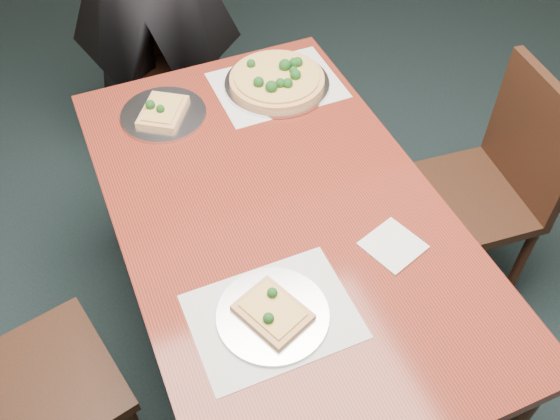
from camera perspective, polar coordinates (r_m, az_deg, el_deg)
name	(u,v)px	position (r m, az deg, el deg)	size (l,w,h in m)	color
ground	(307,371)	(2.33, 2.47, -14.50)	(8.00, 8.00, 0.00)	black
dining_table	(280,231)	(1.84, 0.00, -1.89)	(0.90, 1.50, 0.75)	#5C1A12
chair_far	(167,56)	(2.78, -10.27, 13.70)	(0.47, 0.47, 0.91)	black
chair_left	(2,395)	(1.88, -24.09, -15.17)	(0.50, 0.50, 0.91)	black
chair_right	(490,182)	(2.29, 18.66, 2.45)	(0.46, 0.46, 0.91)	black
placemat_main	(277,85)	(2.19, -0.28, 11.34)	(0.42, 0.32, 0.00)	white
placemat_near	(273,316)	(1.56, -0.67, -9.69)	(0.40, 0.30, 0.00)	white
pizza_pan	(277,80)	(2.18, -0.24, 11.81)	(0.36, 0.36, 0.07)	silver
slice_plate_near	(273,314)	(1.55, -0.68, -9.45)	(0.28, 0.28, 0.05)	silver
slice_plate_far	(163,113)	(2.09, -10.66, 8.74)	(0.28, 0.28, 0.06)	silver
napkin	(393,245)	(1.71, 10.29, -3.21)	(0.14, 0.14, 0.01)	white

